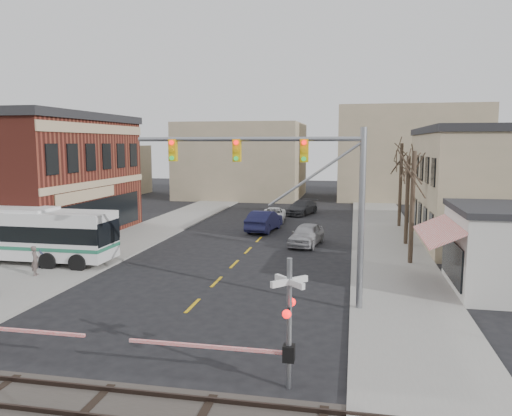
{
  "coord_description": "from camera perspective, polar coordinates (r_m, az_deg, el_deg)",
  "views": [
    {
      "loc": [
        7.06,
        -18.85,
        7.32
      ],
      "look_at": [
        1.36,
        9.94,
        3.5
      ],
      "focal_mm": 35.0,
      "sensor_mm": 36.0,
      "label": 1
    }
  ],
  "objects": [
    {
      "name": "sidewalk_east",
      "position": [
        39.59,
        14.56,
        -3.39
      ],
      "size": [
        5.0,
        60.0,
        0.12
      ],
      "primitive_type": "cube",
      "color": "gray",
      "rests_on": "ground"
    },
    {
      "name": "tree_east_c",
      "position": [
        45.16,
        16.18,
        2.55
      ],
      "size": [
        0.28,
        0.28,
        7.2
      ],
      "color": "#382B21",
      "rests_on": "sidewalk_east"
    },
    {
      "name": "car_a",
      "position": [
        36.21,
        5.78,
        -3.02
      ],
      "size": [
        2.58,
        4.84,
        1.57
      ],
      "primitive_type": "imported",
      "rotation": [
        0.0,
        0.0,
        -0.17
      ],
      "color": "#99989D",
      "rests_on": "ground"
    },
    {
      "name": "tree_east_a",
      "position": [
        31.27,
        17.42,
        0.05
      ],
      "size": [
        0.28,
        0.28,
        6.75
      ],
      "color": "#382B21",
      "rests_on": "sidewalk_east"
    },
    {
      "name": "car_b",
      "position": [
        41.82,
        0.94,
        -1.47
      ],
      "size": [
        2.45,
        5.41,
        1.72
      ],
      "primitive_type": "imported",
      "rotation": [
        0.0,
        0.0,
        3.02
      ],
      "color": "#1C1D46",
      "rests_on": "ground"
    },
    {
      "name": "ground",
      "position": [
        21.41,
        -8.99,
        -12.67
      ],
      "size": [
        160.0,
        160.0,
        0.0
      ],
      "primitive_type": "plane",
      "color": "black",
      "rests_on": "ground"
    },
    {
      "name": "traffic_signal_mast",
      "position": [
        21.91,
        4.69,
        3.3
      ],
      "size": [
        10.28,
        0.3,
        8.0
      ],
      "color": "gray",
      "rests_on": "ground"
    },
    {
      "name": "rr_crossing_east",
      "position": [
        15.25,
        2.17,
        -13.13
      ],
      "size": [
        5.6,
        1.36,
        4.0
      ],
      "color": "gray",
      "rests_on": "ground"
    },
    {
      "name": "tree_east_b",
      "position": [
        37.26,
        16.89,
        0.85
      ],
      "size": [
        0.28,
        0.28,
        6.3
      ],
      "color": "#382B21",
      "rests_on": "sidewalk_east"
    },
    {
      "name": "car_c",
      "position": [
        46.94,
        2.0,
        -0.78
      ],
      "size": [
        2.46,
        4.74,
        1.28
      ],
      "primitive_type": "imported",
      "rotation": [
        0.0,
        0.0,
        0.08
      ],
      "color": "white",
      "rests_on": "ground"
    },
    {
      "name": "sidewalk_west",
      "position": [
        42.85,
        -11.73,
        -2.5
      ],
      "size": [
        5.0,
        60.0,
        0.12
      ],
      "primitive_type": "cube",
      "color": "gray",
      "rests_on": "ground"
    },
    {
      "name": "pedestrian_near",
      "position": [
        29.98,
        -23.93,
        -5.52
      ],
      "size": [
        0.58,
        0.7,
        1.64
      ],
      "primitive_type": "imported",
      "rotation": [
        0.0,
        0.0,
        1.94
      ],
      "color": "#584A47",
      "rests_on": "sidewalk_west"
    },
    {
      "name": "transit_bus",
      "position": [
        34.04,
        -25.92,
        -2.61
      ],
      "size": [
        12.66,
        2.84,
        3.26
      ],
      "color": "silver",
      "rests_on": "ground"
    },
    {
      "name": "car_d",
      "position": [
        51.76,
        5.23,
        0.07
      ],
      "size": [
        3.41,
        5.42,
        1.46
      ],
      "primitive_type": "imported",
      "rotation": [
        0.0,
        0.0,
        -0.29
      ],
      "color": "#36373B",
      "rests_on": "ground"
    },
    {
      "name": "pedestrian_far",
      "position": [
        31.66,
        -23.0,
        -4.74
      ],
      "size": [
        1.03,
        1.06,
        1.71
      ],
      "primitive_type": "imported",
      "rotation": [
        0.0,
        0.0,
        0.88
      ],
      "color": "#2F3652",
      "rests_on": "sidewalk_west"
    }
  ]
}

